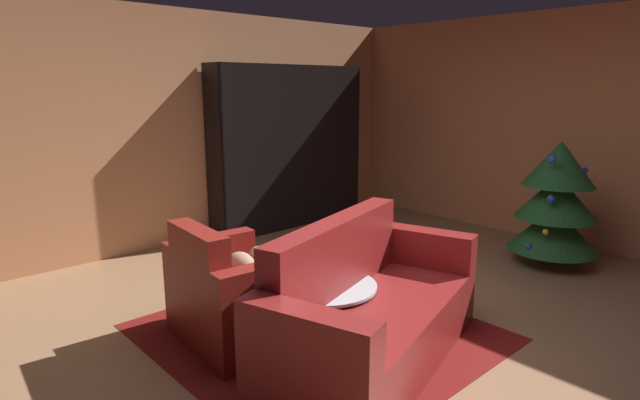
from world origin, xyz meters
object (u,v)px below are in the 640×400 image
book_stack_on_table (332,277)px  bottle_on_table (309,276)px  armchair_red (233,297)px  decorated_tree (556,202)px  bookshelf_unit (299,147)px  coffee_table (325,290)px  couch_red (369,314)px

book_stack_on_table → bottle_on_table: bottle_on_table is taller
armchair_red → decorated_tree: bearing=76.0°
bottle_on_table → decorated_tree: bearing=84.9°
bookshelf_unit → coffee_table: bearing=-37.0°
bottle_on_table → bookshelf_unit: bearing=141.0°
bookshelf_unit → book_stack_on_table: (2.64, -1.93, -0.51)m
armchair_red → bottle_on_table: 0.65m
couch_red → bottle_on_table: (-0.29, -0.27, 0.25)m
bottle_on_table → book_stack_on_table: bearing=99.0°
armchair_red → decorated_tree: 3.38m
armchair_red → couch_red: 0.98m
armchair_red → book_stack_on_table: 0.72m
bookshelf_unit → couch_red: bookshelf_unit is taller
couch_red → book_stack_on_table: size_ratio=9.25×
armchair_red → coffee_table: (0.49, 0.42, 0.09)m
couch_red → book_stack_on_table: bearing=-174.9°
couch_red → decorated_tree: decorated_tree is taller
armchair_red → decorated_tree: (0.82, 3.27, 0.33)m
couch_red → bottle_on_table: couch_red is taller
bottle_on_table → armchair_red: bearing=-156.9°
armchair_red → book_stack_on_table: armchair_red is taller
bookshelf_unit → armchair_red: size_ratio=2.23×
armchair_red → bottle_on_table: armchair_red is taller
coffee_table → armchair_red: bearing=-139.5°
book_stack_on_table → decorated_tree: size_ratio=0.18×
book_stack_on_table → bookshelf_unit: bearing=143.9°
decorated_tree → bookshelf_unit: bearing=-163.7°
book_stack_on_table → decorated_tree: (0.31, 2.79, 0.16)m
bottle_on_table → decorated_tree: (0.27, 3.03, 0.08)m
coffee_table → decorated_tree: bearing=83.6°
decorated_tree → bottle_on_table: bearing=-95.1°
armchair_red → decorated_tree: size_ratio=0.79×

